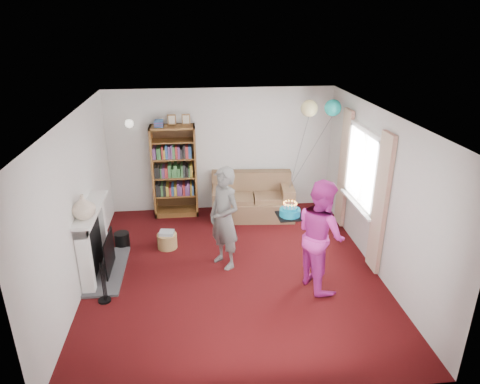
{
  "coord_description": "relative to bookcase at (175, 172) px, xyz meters",
  "views": [
    {
      "loc": [
        -0.53,
        -5.81,
        3.76
      ],
      "look_at": [
        0.17,
        0.6,
        1.11
      ],
      "focal_mm": 32.0,
      "sensor_mm": 36.0,
      "label": 1
    }
  ],
  "objects": [
    {
      "name": "wall_left",
      "position": [
        -1.31,
        -2.3,
        0.35
      ],
      "size": [
        0.02,
        5.0,
        2.5
      ],
      "primitive_type": "cube",
      "color": "silver",
      "rests_on": "ground"
    },
    {
      "name": "mantel_vase",
      "position": [
        -1.17,
        -2.45,
        0.4
      ],
      "size": [
        0.41,
        0.41,
        0.35
      ],
      "primitive_type": "imported",
      "rotation": [
        0.0,
        0.0,
        0.28
      ],
      "color": "beige",
      "rests_on": "fireplace"
    },
    {
      "name": "person_striped",
      "position": [
        0.83,
        -2.09,
        -0.07
      ],
      "size": [
        0.68,
        0.73,
        1.67
      ],
      "primitive_type": "imported",
      "rotation": [
        0.0,
        0.0,
        -0.96
      ],
      "color": "black",
      "rests_on": "ground"
    },
    {
      "name": "ceiling",
      "position": [
        0.95,
        -2.3,
        1.6
      ],
      "size": [
        4.5,
        5.0,
        0.01
      ],
      "primitive_type": "cube",
      "color": "white",
      "rests_on": "wall_back"
    },
    {
      "name": "window_bay",
      "position": [
        3.15,
        -1.7,
        0.3
      ],
      "size": [
        0.14,
        2.02,
        2.2
      ],
      "color": "white",
      "rests_on": "ground"
    },
    {
      "name": "wall_right",
      "position": [
        3.21,
        -2.3,
        0.35
      ],
      "size": [
        0.02,
        5.0,
        2.5
      ],
      "primitive_type": "cube",
      "color": "silver",
      "rests_on": "ground"
    },
    {
      "name": "wicker_basket",
      "position": [
        -0.13,
        -1.43,
        -0.76
      ],
      "size": [
        0.34,
        0.34,
        0.32
      ],
      "rotation": [
        0.0,
        0.0,
        -0.16
      ],
      "color": "olive",
      "rests_on": "ground"
    },
    {
      "name": "birthday_cake",
      "position": [
        1.75,
        -2.58,
        0.21
      ],
      "size": [
        0.36,
        0.36,
        0.22
      ],
      "rotation": [
        0.0,
        0.0,
        0.05
      ],
      "color": "black",
      "rests_on": "ground"
    },
    {
      "name": "balloons",
      "position": [
        2.73,
        -0.56,
        1.32
      ],
      "size": [
        0.89,
        0.31,
        1.72
      ],
      "color": "#3F3F3F",
      "rests_on": "ground"
    },
    {
      "name": "person_magenta",
      "position": [
        2.17,
        -2.79,
        -0.06
      ],
      "size": [
        0.83,
        0.96,
        1.68
      ],
      "primitive_type": "imported",
      "rotation": [
        0.0,
        0.0,
        1.84
      ],
      "color": "#B9258D",
      "rests_on": "ground"
    },
    {
      "name": "ground",
      "position": [
        0.95,
        -2.3,
        -0.9
      ],
      "size": [
        5.0,
        5.0,
        0.0
      ],
      "primitive_type": "plane",
      "color": "#310708",
      "rests_on": "ground"
    },
    {
      "name": "wall_sconce",
      "position": [
        -0.8,
        0.06,
        0.98
      ],
      "size": [
        0.16,
        0.23,
        0.16
      ],
      "color": "gold",
      "rests_on": "ground"
    },
    {
      "name": "fireplace",
      "position": [
        -1.14,
        -2.11,
        -0.39
      ],
      "size": [
        0.55,
        1.8,
        1.12
      ],
      "color": "#3F3F42",
      "rests_on": "ground"
    },
    {
      "name": "bookcase",
      "position": [
        0.0,
        0.0,
        0.0
      ],
      "size": [
        0.87,
        0.42,
        2.05
      ],
      "color": "#472B14",
      "rests_on": "ground"
    },
    {
      "name": "sofa",
      "position": [
        1.54,
        -0.23,
        -0.58
      ],
      "size": [
        1.61,
        0.85,
        0.85
      ],
      "rotation": [
        0.0,
        0.0,
        -0.09
      ],
      "color": "brown",
      "rests_on": "ground"
    },
    {
      "name": "wall_back",
      "position": [
        0.95,
        0.21,
        0.35
      ],
      "size": [
        4.5,
        0.02,
        2.5
      ],
      "primitive_type": "cube",
      "color": "silver",
      "rests_on": "ground"
    }
  ]
}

